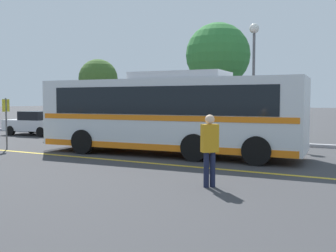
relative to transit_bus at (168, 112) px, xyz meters
name	(u,v)px	position (x,y,z in m)	size (l,w,h in m)	color
ground_plane	(147,153)	(-1.06, 0.07, -1.72)	(220.00, 220.00, 0.00)	#38383A
lane_strip_0	(139,162)	(-0.01, -2.20, -1.72)	(0.20, 30.59, 0.01)	gold
curb_strip	(216,141)	(-0.01, 5.47, -1.64)	(38.59, 0.36, 0.15)	#99999E
transit_bus	(168,112)	(0.00, 0.00, 0.00)	(11.03, 3.25, 3.30)	silver
parked_car_0	(36,123)	(-11.62, 4.07, -0.97)	(4.03, 2.20, 1.51)	silver
parked_car_1	(94,127)	(-6.90, 3.95, -1.05)	(4.40, 1.91, 1.30)	olive
parked_car_2	(172,131)	(-1.73, 3.71, -1.05)	(4.25, 1.99, 1.28)	maroon
pedestrian_1	(210,146)	(3.70, -4.77, -0.66)	(0.46, 0.45, 1.84)	#191E38
bus_stop_sign	(6,117)	(-7.29, -1.79, -0.26)	(0.07, 0.40, 2.30)	#59595E
street_lamp	(254,56)	(1.75, 6.10, 2.74)	(0.51, 0.51, 6.12)	#59595E
tree_1	(98,79)	(-11.30, 10.00, 2.10)	(2.94, 2.94, 5.31)	#513823
tree_2	(218,55)	(-1.11, 8.48, 3.17)	(3.85, 3.85, 6.83)	#513823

